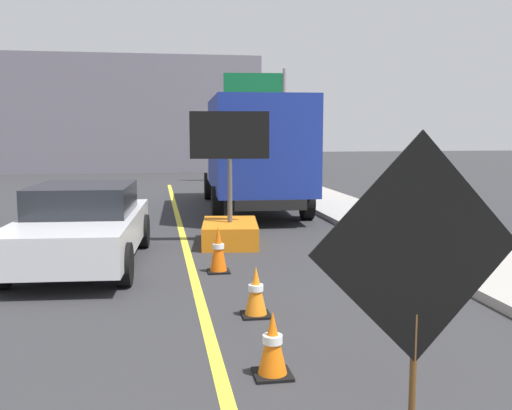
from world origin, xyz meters
TOP-DOWN VIEW (x-y plane):
  - lane_center_stripe at (0.00, 6.00)m, footprint 0.14×36.00m
  - roadwork_sign at (1.21, 2.48)m, footprint 1.62×0.22m
  - arrow_board_trailer at (0.92, 10.62)m, footprint 1.60×1.92m
  - box_truck at (2.24, 15.72)m, footprint 2.88×7.66m
  - pickup_car at (-1.84, 9.18)m, footprint 2.28×4.61m
  - highway_guide_sign at (4.36, 24.73)m, footprint 2.78×0.39m
  - far_building_block at (-3.53, 35.02)m, footprint 17.67×7.32m
  - traffic_cone_near_sign at (0.49, 4.00)m, footprint 0.36×0.36m
  - traffic_cone_mid_lane at (0.64, 5.83)m, footprint 0.36×0.36m
  - traffic_cone_far_lane at (0.42, 8.21)m, footprint 0.36×0.36m

SIDE VIEW (x-z plane):
  - lane_center_stripe at x=0.00m, z-range 0.00..0.01m
  - traffic_cone_near_sign at x=0.49m, z-range -0.01..0.63m
  - traffic_cone_mid_lane at x=0.64m, z-range -0.01..0.64m
  - traffic_cone_far_lane at x=0.42m, z-range -0.01..0.77m
  - arrow_board_trailer at x=0.92m, z-range -0.87..1.83m
  - pickup_car at x=-1.84m, z-range 0.01..1.39m
  - roadwork_sign at x=1.21m, z-range 0.30..2.64m
  - box_truck at x=2.24m, z-range 0.16..3.34m
  - far_building_block at x=-3.53m, z-range 0.00..6.36m
  - highway_guide_sign at x=4.36m, z-range 0.92..5.92m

